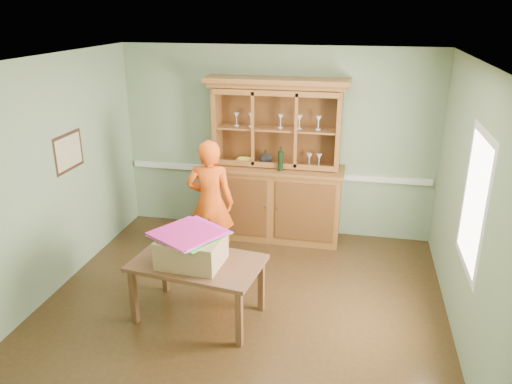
% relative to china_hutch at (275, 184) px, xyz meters
% --- Properties ---
extents(floor, '(4.50, 4.50, 0.00)m').
position_rel_china_hutch_xyz_m(floor, '(-0.04, -1.74, -0.80)').
color(floor, '#442D15').
rests_on(floor, ground).
extents(ceiling, '(4.50, 4.50, 0.00)m').
position_rel_china_hutch_xyz_m(ceiling, '(-0.04, -1.74, 1.90)').
color(ceiling, white).
rests_on(ceiling, wall_back).
extents(wall_back, '(4.50, 0.00, 4.50)m').
position_rel_china_hutch_xyz_m(wall_back, '(-0.04, 0.26, 0.55)').
color(wall_back, gray).
rests_on(wall_back, floor).
extents(wall_left, '(0.00, 4.00, 4.00)m').
position_rel_china_hutch_xyz_m(wall_left, '(-2.29, -1.74, 0.55)').
color(wall_left, gray).
rests_on(wall_left, floor).
extents(wall_right, '(0.00, 4.00, 4.00)m').
position_rel_china_hutch_xyz_m(wall_right, '(2.21, -1.74, 0.55)').
color(wall_right, gray).
rests_on(wall_right, floor).
extents(wall_front, '(4.50, 0.00, 4.50)m').
position_rel_china_hutch_xyz_m(wall_front, '(-0.04, -3.74, 0.55)').
color(wall_front, gray).
rests_on(wall_front, floor).
extents(chair_rail, '(4.41, 0.05, 0.08)m').
position_rel_china_hutch_xyz_m(chair_rail, '(-0.04, 0.24, 0.10)').
color(chair_rail, silver).
rests_on(chair_rail, wall_back).
extents(framed_map, '(0.03, 0.60, 0.46)m').
position_rel_china_hutch_xyz_m(framed_map, '(-2.27, -1.44, 0.75)').
color(framed_map, '#351F15').
rests_on(framed_map, wall_left).
extents(window_panel, '(0.03, 0.96, 1.36)m').
position_rel_china_hutch_xyz_m(window_panel, '(2.19, -2.04, 0.70)').
color(window_panel, silver).
rests_on(window_panel, wall_right).
extents(china_hutch, '(1.95, 0.64, 2.29)m').
position_rel_china_hutch_xyz_m(china_hutch, '(0.00, 0.00, 0.00)').
color(china_hutch, brown).
rests_on(china_hutch, floor).
extents(dining_table, '(1.44, 0.98, 0.67)m').
position_rel_china_hutch_xyz_m(dining_table, '(-0.45, -2.18, -0.21)').
color(dining_table, brown).
rests_on(dining_table, floor).
extents(cardboard_box, '(0.67, 0.55, 0.30)m').
position_rel_china_hutch_xyz_m(cardboard_box, '(-0.49, -2.23, 0.02)').
color(cardboard_box, tan).
rests_on(cardboard_box, dining_table).
extents(kite_stack, '(0.81, 0.81, 0.04)m').
position_rel_china_hutch_xyz_m(kite_stack, '(-0.52, -2.19, 0.19)').
color(kite_stack, green).
rests_on(kite_stack, cardboard_box).
extents(person, '(0.64, 0.46, 1.65)m').
position_rel_china_hutch_xyz_m(person, '(-0.68, -0.94, 0.02)').
color(person, '#F4530F').
rests_on(person, floor).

